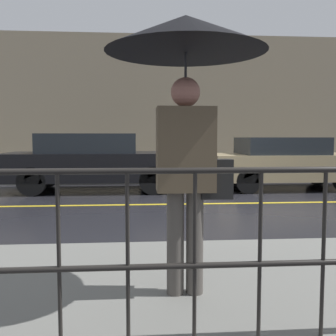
{
  "coord_description": "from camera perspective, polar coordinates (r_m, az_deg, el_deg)",
  "views": [
    {
      "loc": [
        -1.88,
        -7.76,
        1.35
      ],
      "look_at": [
        -1.52,
        -3.16,
        0.98
      ],
      "focal_mm": 42.0,
      "sensor_mm": 36.0,
      "label": 1
    }
  ],
  "objects": [
    {
      "name": "car_black",
      "position": [
        9.96,
        -10.59,
        0.96
      ],
      "size": [
        4.47,
        1.76,
        1.43
      ],
      "color": "black",
      "rests_on": "ground_plane"
    },
    {
      "name": "pedestrian",
      "position": [
        2.99,
        2.66,
        14.58
      ],
      "size": [
        1.19,
        1.19,
        2.09
      ],
      "rotation": [
        0.0,
        0.0,
        3.14
      ],
      "color": "#4C4742",
      "rests_on": "sidewalk_near"
    },
    {
      "name": "car_tan",
      "position": [
        10.61,
        16.54,
        0.79
      ],
      "size": [
        3.93,
        1.77,
        1.34
      ],
      "color": "tan",
      "rests_on": "ground_plane"
    },
    {
      "name": "ground_plane",
      "position": [
        8.1,
        9.01,
        -5.11
      ],
      "size": [
        80.0,
        80.0,
        0.0
      ],
      "primitive_type": "plane",
      "color": "black"
    },
    {
      "name": "building_storefront",
      "position": [
        13.14,
        3.76,
        8.77
      ],
      "size": [
        28.0,
        0.3,
        4.64
      ],
      "color": "gray",
      "rests_on": "ground_plane"
    },
    {
      "name": "sidewalk_far",
      "position": [
        12.17,
        4.4,
        -1.48
      ],
      "size": [
        28.0,
        1.73,
        0.15
      ],
      "color": "slate",
      "rests_on": "ground_plane"
    },
    {
      "name": "lane_marking",
      "position": [
        8.1,
        9.01,
        -5.09
      ],
      "size": [
        25.2,
        0.12,
        0.01
      ],
      "color": "gold",
      "rests_on": "ground_plane"
    }
  ]
}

